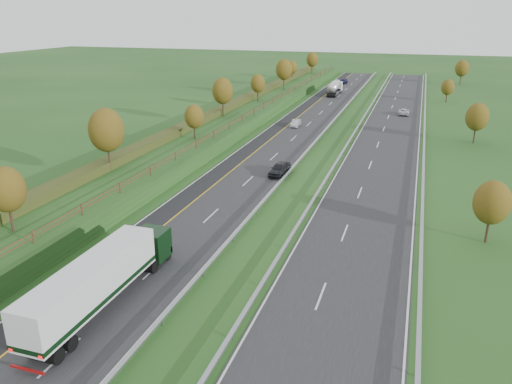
% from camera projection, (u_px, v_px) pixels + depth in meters
% --- Properties ---
extents(ground, '(400.00, 400.00, 0.00)m').
position_uv_depth(ground, '(329.00, 147.00, 78.98)').
color(ground, '#1D4317').
rests_on(ground, ground).
extents(near_carriageway, '(10.50, 200.00, 0.04)m').
position_uv_depth(near_carriageway, '(288.00, 136.00, 85.77)').
color(near_carriageway, '#242427').
rests_on(near_carriageway, ground).
extents(far_carriageway, '(10.50, 200.00, 0.04)m').
position_uv_depth(far_carriageway, '(386.00, 144.00, 80.97)').
color(far_carriageway, '#242427').
rests_on(far_carriageway, ground).
extents(hard_shoulder, '(3.00, 200.00, 0.04)m').
position_uv_depth(hard_shoulder, '(267.00, 135.00, 86.85)').
color(hard_shoulder, black).
rests_on(hard_shoulder, ground).
extents(lane_markings, '(26.75, 200.00, 0.01)m').
position_uv_depth(lane_markings, '(325.00, 139.00, 83.79)').
color(lane_markings, silver).
rests_on(lane_markings, near_carriageway).
extents(embankment_left, '(12.00, 200.00, 2.00)m').
position_uv_depth(embankment_left, '(218.00, 126.00, 89.21)').
color(embankment_left, '#1D4317').
rests_on(embankment_left, ground).
extents(hedge_left, '(2.20, 180.00, 1.10)m').
position_uv_depth(hedge_left, '(207.00, 117.00, 89.26)').
color(hedge_left, '#2F3C18').
rests_on(hedge_left, embankment_left).
extents(fence_left, '(0.12, 189.06, 1.20)m').
position_uv_depth(fence_left, '(240.00, 118.00, 86.95)').
color(fence_left, '#422B19').
rests_on(fence_left, embankment_left).
extents(median_barrier_near, '(0.32, 200.00, 0.71)m').
position_uv_depth(median_barrier_near, '(321.00, 135.00, 83.91)').
color(median_barrier_near, gray).
rests_on(median_barrier_near, ground).
extents(median_barrier_far, '(0.32, 200.00, 0.71)m').
position_uv_depth(median_barrier_far, '(351.00, 138.00, 82.43)').
color(median_barrier_far, gray).
rests_on(median_barrier_far, ground).
extents(outer_barrier_far, '(0.32, 200.00, 0.71)m').
position_uv_depth(outer_barrier_far, '(424.00, 143.00, 79.09)').
color(outer_barrier_far, gray).
rests_on(outer_barrier_far, ground).
extents(trees_left, '(6.64, 164.30, 7.66)m').
position_uv_depth(trees_left, '(211.00, 99.00, 84.27)').
color(trees_left, '#2D2116').
rests_on(trees_left, embankment_left).
extents(trees_far, '(8.45, 118.60, 7.12)m').
position_uv_depth(trees_far, '(466.00, 95.00, 101.82)').
color(trees_far, '#2D2116').
rests_on(trees_far, ground).
extents(box_lorry, '(2.58, 16.28, 4.06)m').
position_uv_depth(box_lorry, '(101.00, 279.00, 35.35)').
color(box_lorry, black).
rests_on(box_lorry, near_carriageway).
extents(road_tanker, '(2.40, 11.22, 3.46)m').
position_uv_depth(road_tanker, '(335.00, 87.00, 129.03)').
color(road_tanker, silver).
rests_on(road_tanker, near_carriageway).
extents(car_dark_near, '(2.27, 4.94, 1.64)m').
position_uv_depth(car_dark_near, '(280.00, 169.00, 65.15)').
color(car_dark_near, black).
rests_on(car_dark_near, near_carriageway).
extents(car_silver_mid, '(1.51, 3.94, 1.28)m').
position_uv_depth(car_silver_mid, '(296.00, 123.00, 93.00)').
color(car_silver_mid, '#A6A5A9').
rests_on(car_silver_mid, near_carriageway).
extents(car_small_far, '(2.48, 4.87, 1.35)m').
position_uv_depth(car_small_far, '(343.00, 81.00, 148.94)').
color(car_small_far, '#13153C').
rests_on(car_small_far, near_carriageway).
extents(car_oncoming, '(2.21, 4.67, 1.29)m').
position_uv_depth(car_oncoming, '(404.00, 112.00, 103.75)').
color(car_oncoming, silver).
rests_on(car_oncoming, far_carriageway).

